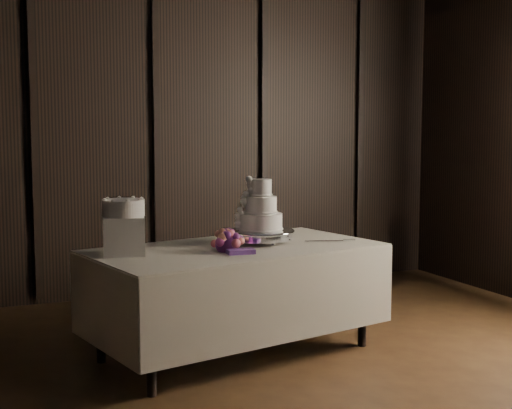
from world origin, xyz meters
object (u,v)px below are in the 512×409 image
(display_table, at_px, (236,296))
(box_pedestal, at_px, (124,235))
(bouquet, at_px, (227,242))
(small_cake, at_px, (123,208))
(wedding_cake, at_px, (258,211))
(cake_stand, at_px, (261,237))

(display_table, relative_size, box_pedestal, 8.33)
(bouquet, height_order, small_cake, small_cake)
(box_pedestal, xyz_separation_m, small_cake, (0.00, 0.00, 0.18))
(wedding_cake, distance_m, box_pedestal, 0.99)
(wedding_cake, height_order, bouquet, wedding_cake)
(box_pedestal, bearing_deg, bouquet, -13.75)
(cake_stand, relative_size, wedding_cake, 1.32)
(display_table, height_order, cake_stand, cake_stand)
(display_table, relative_size, bouquet, 5.57)
(cake_stand, relative_size, box_pedestal, 1.86)
(bouquet, bearing_deg, small_cake, 166.25)
(box_pedestal, relative_size, small_cake, 0.95)
(box_pedestal, height_order, small_cake, small_cake)
(display_table, distance_m, small_cake, 1.01)
(display_table, height_order, box_pedestal, box_pedestal)
(cake_stand, bearing_deg, display_table, -156.20)
(bouquet, bearing_deg, box_pedestal, 166.25)
(display_table, xyz_separation_m, box_pedestal, (-0.78, 0.02, 0.47))
(cake_stand, relative_size, bouquet, 1.25)
(wedding_cake, xyz_separation_m, bouquet, (-0.32, -0.23, -0.17))
(cake_stand, height_order, box_pedestal, box_pedestal)
(wedding_cake, relative_size, small_cake, 1.35)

